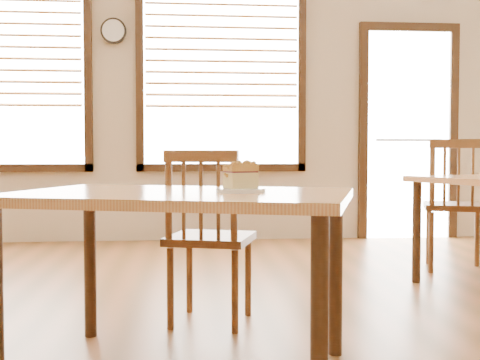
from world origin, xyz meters
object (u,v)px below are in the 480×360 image
object	(u,v)px
cafe_table_main	(181,213)
cafe_chair_main	(209,236)
wall_clock	(113,31)
cafe_chair_second	(456,204)
cake_slice	(240,174)
plate	(241,190)

from	to	relation	value
cafe_table_main	cafe_chair_main	world-z (taller)	cafe_chair_main
wall_clock	cafe_chair_second	bearing A→B (deg)	-32.44
wall_clock	cake_slice	xyz separation A→B (m)	(0.95, -3.84, -1.33)
wall_clock	cafe_table_main	xyz separation A→B (m)	(0.71, -3.79, -1.49)
wall_clock	plate	size ratio (longest dim) A/B	1.31
cafe_table_main	cafe_chair_second	distance (m)	2.90
wall_clock	cake_slice	bearing A→B (deg)	-76.09
cafe_chair_main	cafe_chair_second	world-z (taller)	cafe_chair_second
cafe_chair_second	plate	distance (m)	2.78
cafe_table_main	cake_slice	xyz separation A→B (m)	(0.24, -0.06, 0.16)
wall_clock	plate	bearing A→B (deg)	-76.07
plate	cafe_chair_main	bearing A→B (deg)	97.61
wall_clock	plate	distance (m)	4.20
cafe_table_main	plate	xyz separation A→B (m)	(0.24, -0.06, 0.09)
cafe_chair_second	cafe_table_main	bearing A→B (deg)	63.42
cafe_chair_second	wall_clock	bearing A→B (deg)	-12.79
cafe_chair_main	cake_slice	size ratio (longest dim) A/B	6.49
cafe_table_main	cafe_chair_main	bearing A→B (deg)	97.06
cafe_chair_main	wall_clock	bearing A→B (deg)	-57.58
cafe_table_main	plate	world-z (taller)	plate
wall_clock	cafe_chair_main	distance (m)	3.61
cafe_chair_second	cake_slice	xyz separation A→B (m)	(-1.85, -2.06, 0.31)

